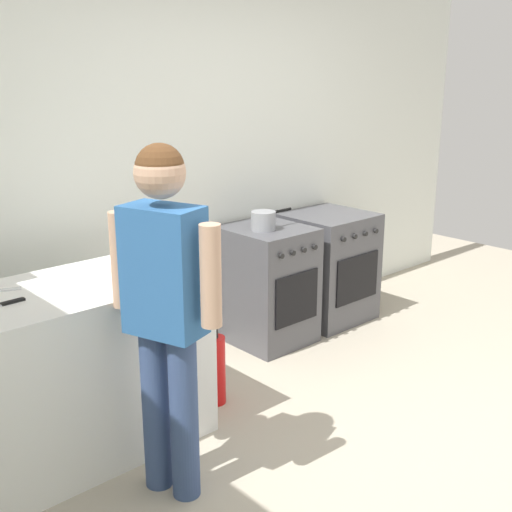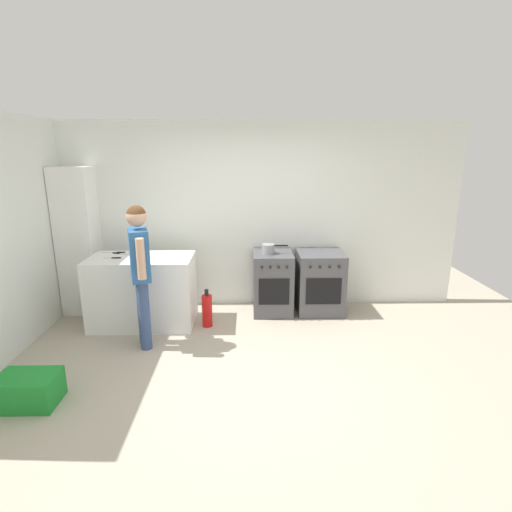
% 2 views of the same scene
% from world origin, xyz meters
% --- Properties ---
extents(ground_plane, '(8.00, 8.00, 0.00)m').
position_xyz_m(ground_plane, '(0.00, 0.00, 0.00)').
color(ground_plane, '#ADA38E').
extents(back_wall, '(6.00, 0.10, 2.60)m').
position_xyz_m(back_wall, '(0.00, 1.95, 1.30)').
color(back_wall, silver).
rests_on(back_wall, ground).
extents(counter_unit, '(1.30, 0.70, 0.90)m').
position_xyz_m(counter_unit, '(-1.35, 1.20, 0.45)').
color(counter_unit, white).
rests_on(counter_unit, ground).
extents(oven_left, '(0.54, 0.62, 0.85)m').
position_xyz_m(oven_left, '(0.35, 1.58, 0.43)').
color(oven_left, '#4C4C51').
rests_on(oven_left, ground).
extents(oven_right, '(0.62, 0.62, 0.85)m').
position_xyz_m(oven_right, '(1.01, 1.58, 0.43)').
color(oven_right, '#4C4C51').
rests_on(oven_right, ground).
extents(pot, '(0.35, 0.17, 0.13)m').
position_xyz_m(pot, '(0.28, 1.54, 0.92)').
color(pot, gray).
rests_on(pot, oven_left).
extents(knife_paring, '(0.21, 0.03, 0.01)m').
position_xyz_m(knife_paring, '(-1.67, 1.16, 0.91)').
color(knife_paring, silver).
rests_on(knife_paring, counter_unit).
extents(person, '(0.30, 0.55, 1.64)m').
position_xyz_m(person, '(-1.19, 0.59, 0.98)').
color(person, '#384C7A').
rests_on(person, ground).
extents(fire_extinguisher, '(0.13, 0.13, 0.50)m').
position_xyz_m(fire_extinguisher, '(-0.52, 1.10, 0.22)').
color(fire_extinguisher, red).
rests_on(fire_extinguisher, ground).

